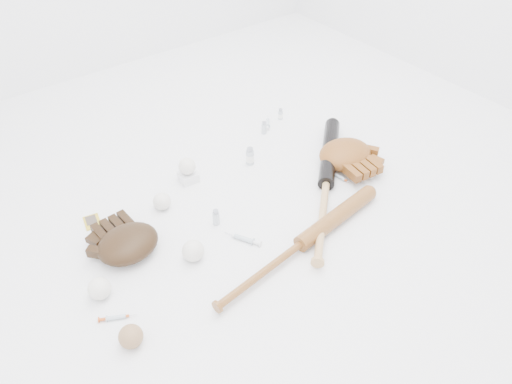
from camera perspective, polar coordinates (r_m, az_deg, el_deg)
bat_dark at (r=2.10m, az=8.02°, el=1.04°), size 0.75×0.70×0.07m
bat_wood at (r=1.84m, az=5.22°, el=-5.87°), size 0.87×0.16×0.06m
glove_dark at (r=1.87m, az=-14.44°, el=-5.70°), size 0.28×0.28×0.10m
glove_tan at (r=2.25m, az=10.15°, el=4.32°), size 0.32×0.32×0.10m
trading_card at (r=2.06m, az=-18.22°, el=-3.26°), size 0.07×0.09×0.00m
pedestal at (r=2.16m, az=-7.75°, el=1.74°), size 0.08×0.08×0.04m
baseball_on_pedestal at (r=2.12m, az=-7.88°, el=2.94°), size 0.07×0.07×0.07m
baseball_left at (r=1.76m, az=-17.46°, el=-10.49°), size 0.08×0.08×0.08m
baseball_upper at (r=2.03m, az=-10.71°, el=-1.07°), size 0.07×0.07×0.07m
baseball_mid at (r=1.81m, az=-7.20°, el=-6.68°), size 0.08×0.08×0.08m
baseball_aged at (r=1.62m, az=-14.12°, el=-15.72°), size 0.08×0.08×0.08m
syringe_0 at (r=1.72m, az=-15.68°, el=-13.63°), size 0.13×0.08×0.02m
syringe_1 at (r=1.88m, az=-1.41°, el=-5.36°), size 0.10×0.16×0.02m
syringe_2 at (r=2.51m, az=1.35°, el=7.91°), size 0.11×0.12×0.02m
syringe_3 at (r=2.19m, az=9.45°, el=1.76°), size 0.04×0.14×0.02m
vial_0 at (r=2.43m, az=0.92°, el=7.37°), size 0.02×0.02×0.06m
vial_1 at (r=2.54m, az=2.81°, el=8.89°), size 0.02×0.02×0.06m
vial_2 at (r=1.93m, az=-4.59°, el=-2.86°), size 0.03×0.03×0.07m
vial_3 at (r=2.22m, az=-0.69°, el=4.14°), size 0.04×0.04×0.08m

